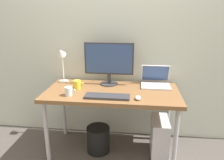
% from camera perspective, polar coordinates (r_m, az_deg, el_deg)
% --- Properties ---
extents(ground_plane, '(6.00, 6.00, 0.00)m').
position_cam_1_polar(ground_plane, '(2.68, 0.00, -17.61)').
color(ground_plane, '#4C4742').
extents(back_wall, '(4.40, 0.04, 2.60)m').
position_cam_1_polar(back_wall, '(2.60, 1.04, 12.21)').
color(back_wall, silver).
rests_on(back_wall, ground_plane).
extents(desk, '(1.42, 0.68, 0.73)m').
position_cam_1_polar(desk, '(2.36, 0.00, -4.27)').
color(desk, brown).
rests_on(desk, ground_plane).
extents(monitor, '(0.55, 0.20, 0.48)m').
position_cam_1_polar(monitor, '(2.46, -0.80, 4.95)').
color(monitor, '#333338').
rests_on(monitor, desk).
extents(laptop, '(0.32, 0.29, 0.22)m').
position_cam_1_polar(laptop, '(2.53, 11.28, -0.18)').
color(laptop, silver).
rests_on(laptop, desk).
extents(desk_lamp, '(0.11, 0.16, 0.43)m').
position_cam_1_polar(desk_lamp, '(2.58, -13.12, 5.73)').
color(desk_lamp, silver).
rests_on(desk_lamp, desk).
extents(keyboard, '(0.44, 0.14, 0.02)m').
position_cam_1_polar(keyboard, '(2.15, -1.26, -4.33)').
color(keyboard, '#333338').
rests_on(keyboard, desk).
extents(mouse, '(0.06, 0.09, 0.03)m').
position_cam_1_polar(mouse, '(2.12, 6.79, -4.63)').
color(mouse, silver).
rests_on(mouse, desk).
extents(coffee_mug, '(0.12, 0.08, 0.10)m').
position_cam_1_polar(coffee_mug, '(2.40, -9.07, -1.22)').
color(coffee_mug, yellow).
rests_on(coffee_mug, desk).
extents(glass_cup, '(0.11, 0.08, 0.09)m').
position_cam_1_polar(glass_cup, '(2.23, -11.19, -2.90)').
color(glass_cup, silver).
rests_on(glass_cup, desk).
extents(computer_tower, '(0.18, 0.36, 0.42)m').
position_cam_1_polar(computer_tower, '(2.56, 12.26, -14.25)').
color(computer_tower, silver).
rests_on(computer_tower, ground_plane).
extents(wastebasket, '(0.26, 0.26, 0.30)m').
position_cam_1_polar(wastebasket, '(2.58, -3.59, -15.17)').
color(wastebasket, black).
rests_on(wastebasket, ground_plane).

